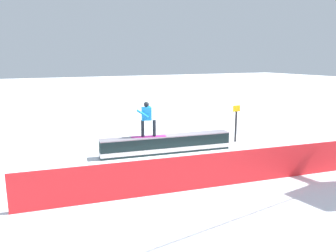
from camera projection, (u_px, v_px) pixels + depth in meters
name	position (u px, v px, depth m)	size (l,w,h in m)	color
ground_plane	(167.00, 153.00, 14.07)	(120.00, 120.00, 0.00)	white
grind_box	(167.00, 145.00, 13.99)	(5.75, 1.33, 0.78)	black
snowboarder	(147.00, 118.00, 13.48)	(1.49, 0.68, 1.49)	#B62389
safety_fence	(222.00, 169.00, 10.33)	(12.46, 0.06, 1.12)	red
trail_marker	(236.00, 122.00, 15.79)	(0.40, 0.10, 1.79)	#262628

